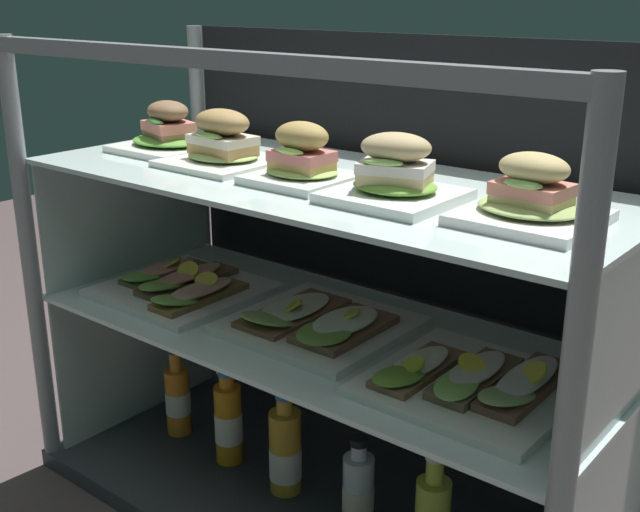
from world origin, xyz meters
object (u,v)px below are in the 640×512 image
object	(u,v)px
plated_roll_sandwich_center	(223,145)
plated_roll_sandwich_near_right_corner	(531,200)
open_sandwich_tray_near_left_corner	(318,323)
juice_bottle_near_post	(228,422)
juice_bottle_front_second	(358,489)
juice_bottle_front_fourth	(285,452)
open_sandwich_tray_mid_right	(181,286)
open_sandwich_tray_mid_left	(474,381)
plated_roll_sandwich_left_of_center	(303,161)
juice_bottle_front_middle	(178,399)
plated_roll_sandwich_right_of_center	(395,178)
plated_roll_sandwich_mid_right	(169,134)

from	to	relation	value
plated_roll_sandwich_center	plated_roll_sandwich_near_right_corner	size ratio (longest dim) A/B	1.06
open_sandwich_tray_near_left_corner	juice_bottle_near_post	world-z (taller)	open_sandwich_tray_near_left_corner
juice_bottle_near_post	juice_bottle_front_second	bearing A→B (deg)	1.47
juice_bottle_front_fourth	juice_bottle_front_second	bearing A→B (deg)	4.18
open_sandwich_tray_mid_right	open_sandwich_tray_mid_left	world-z (taller)	open_sandwich_tray_mid_left
juice_bottle_front_fourth	juice_bottle_near_post	bearing A→B (deg)	178.64
plated_roll_sandwich_left_of_center	open_sandwich_tray_mid_right	world-z (taller)	plated_roll_sandwich_left_of_center
open_sandwich_tray_mid_left	juice_bottle_front_middle	xyz separation A→B (m)	(-0.80, 0.03, -0.32)
juice_bottle_front_middle	juice_bottle_near_post	size ratio (longest dim) A/B	1.00
juice_bottle_front_second	open_sandwich_tray_near_left_corner	bearing A→B (deg)	-178.78
plated_roll_sandwich_center	open_sandwich_tray_near_left_corner	distance (m)	0.40
plated_roll_sandwich_center	open_sandwich_tray_mid_left	xyz separation A→B (m)	(0.59, -0.01, -0.33)
plated_roll_sandwich_right_of_center	open_sandwich_tray_near_left_corner	size ratio (longest dim) A/B	0.61
open_sandwich_tray_near_left_corner	open_sandwich_tray_mid_left	distance (m)	0.36
open_sandwich_tray_near_left_corner	juice_bottle_near_post	size ratio (longest dim) A/B	1.43
plated_roll_sandwich_mid_right	plated_roll_sandwich_near_right_corner	distance (m)	0.86
open_sandwich_tray_mid_right	juice_bottle_near_post	size ratio (longest dim) A/B	1.43
plated_roll_sandwich_left_of_center	plated_roll_sandwich_right_of_center	bearing A→B (deg)	-1.10
open_sandwich_tray_near_left_corner	juice_bottle_front_fourth	size ratio (longest dim) A/B	1.38
plated_roll_sandwich_mid_right	juice_bottle_front_middle	size ratio (longest dim) A/B	0.90
plated_roll_sandwich_right_of_center	plated_roll_sandwich_near_right_corner	distance (m)	0.23
open_sandwich_tray_near_left_corner	juice_bottle_front_middle	size ratio (longest dim) A/B	1.43
plated_roll_sandwich_mid_right	open_sandwich_tray_near_left_corner	distance (m)	0.54
plated_roll_sandwich_mid_right	open_sandwich_tray_mid_right	size ratio (longest dim) A/B	0.63
juice_bottle_front_middle	juice_bottle_front_second	world-z (taller)	juice_bottle_front_middle
juice_bottle_front_middle	juice_bottle_near_post	world-z (taller)	same
open_sandwich_tray_mid_right	juice_bottle_front_middle	distance (m)	0.33
juice_bottle_front_middle	juice_bottle_near_post	bearing A→B (deg)	-3.16
open_sandwich_tray_mid_left	plated_roll_sandwich_right_of_center	bearing A→B (deg)	-174.72
plated_roll_sandwich_mid_right	plated_roll_sandwich_near_right_corner	size ratio (longest dim) A/B	1.03
juice_bottle_near_post	plated_roll_sandwich_right_of_center	bearing A→B (deg)	-4.25
plated_roll_sandwich_center	open_sandwich_tray_mid_right	distance (m)	0.36
juice_bottle_front_middle	juice_bottle_front_fourth	distance (m)	0.36
open_sandwich_tray_mid_left	juice_bottle_front_middle	bearing A→B (deg)	177.91
plated_roll_sandwich_right_of_center	juice_bottle_near_post	world-z (taller)	plated_roll_sandwich_right_of_center
plated_roll_sandwich_center	juice_bottle_front_second	distance (m)	0.74
plated_roll_sandwich_near_right_corner	juice_bottle_front_second	world-z (taller)	plated_roll_sandwich_near_right_corner
open_sandwich_tray_mid_left	juice_bottle_front_fourth	bearing A→B (deg)	178.06
open_sandwich_tray_mid_right	juice_bottle_near_post	xyz separation A→B (m)	(0.11, 0.02, -0.31)
open_sandwich_tray_mid_left	open_sandwich_tray_near_left_corner	bearing A→B (deg)	175.84
open_sandwich_tray_mid_right	plated_roll_sandwich_center	bearing A→B (deg)	3.99
plated_roll_sandwich_near_right_corner	open_sandwich_tray_mid_right	size ratio (longest dim) A/B	0.61
open_sandwich_tray_mid_right	open_sandwich_tray_mid_left	size ratio (longest dim) A/B	1.00
plated_roll_sandwich_mid_right	open_sandwich_tray_mid_left	distance (m)	0.85
plated_roll_sandwich_near_right_corner	open_sandwich_tray_near_left_corner	world-z (taller)	plated_roll_sandwich_near_right_corner
open_sandwich_tray_near_left_corner	juice_bottle_front_second	distance (m)	0.35
plated_roll_sandwich_left_of_center	open_sandwich_tray_mid_left	xyz separation A→B (m)	(0.36, 0.01, -0.33)
juice_bottle_front_middle	plated_roll_sandwich_right_of_center	bearing A→B (deg)	-3.94
plated_roll_sandwich_left_of_center	open_sandwich_tray_mid_left	distance (m)	0.49
open_sandwich_tray_mid_right	juice_bottle_front_middle	size ratio (longest dim) A/B	1.43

